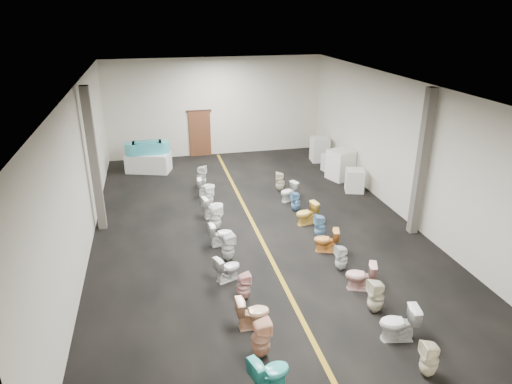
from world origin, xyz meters
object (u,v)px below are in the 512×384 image
toilet_left_8 (213,207)px  toilet_right_3 (360,276)px  bathtub (147,147)px  appliance_crate_d (320,149)px  toilet_left_6 (221,234)px  toilet_left_11 (201,176)px  appliance_crate_c (332,163)px  toilet_left_7 (215,218)px  toilet_right_2 (376,296)px  toilet_right_0 (429,359)px  appliance_crate_a (355,180)px  toilet_left_5 (228,247)px  toilet_left_3 (244,287)px  toilet_left_4 (227,268)px  toilet_left_9 (209,196)px  toilet_right_1 (398,323)px  toilet_right_4 (341,258)px  toilet_left_10 (206,187)px  toilet_right_9 (289,192)px  toilet_right_5 (326,240)px  toilet_right_6 (320,226)px  toilet_left_1 (261,339)px  toilet_right_7 (307,213)px  toilet_right_8 (296,201)px  toilet_right_10 (280,182)px  display_table (149,162)px  toilet_left_0 (270,373)px  appliance_crate_b (341,165)px

toilet_left_8 → toilet_right_3: bearing=-161.7°
bathtub → appliance_crate_d: bathtub is taller
toilet_left_6 → toilet_left_11: 4.93m
appliance_crate_c → bathtub: bearing=167.2°
toilet_left_7 → toilet_right_2: bearing=-169.7°
toilet_right_0 → toilet_right_3: (-0.02, 2.97, -0.01)m
appliance_crate_a → toilet_left_5: appliance_crate_a is taller
appliance_crate_c → toilet_right_0: size_ratio=0.98×
toilet_left_3 → toilet_left_4: toilet_left_3 is taller
toilet_left_6 → toilet_left_7: size_ratio=0.84×
toilet_left_9 → toilet_left_11: 1.96m
toilet_right_1 → toilet_right_4: size_ratio=1.12×
toilet_left_11 → toilet_right_2: (2.97, -8.91, 0.00)m
toilet_left_8 → toilet_left_9: size_ratio=0.98×
toilet_left_6 → toilet_left_10: bearing=-6.6°
toilet_left_6 → toilet_right_9: size_ratio=1.02×
toilet_left_7 → toilet_right_0: 7.66m
toilet_right_2 → appliance_crate_c: bearing=161.9°
toilet_right_5 → toilet_left_3: bearing=-39.9°
toilet_left_5 → toilet_left_6: (-0.06, 0.91, -0.05)m
bathtub → toilet_left_7: bearing=-72.5°
toilet_left_4 → toilet_left_6: (0.13, 1.90, 0.00)m
toilet_left_7 → toilet_right_6: bearing=-132.8°
toilet_left_1 → toilet_left_7: toilet_left_1 is taller
toilet_left_7 → toilet_right_1: bearing=-173.9°
toilet_left_6 → toilet_right_7: 3.02m
toilet_left_4 → toilet_right_0: (3.17, -4.12, 0.03)m
toilet_right_3 → toilet_right_8: toilet_right_3 is taller
toilet_right_1 → toilet_right_6: toilet_right_1 is taller
toilet_left_5 → toilet_right_10: (2.82, 4.63, -0.02)m
appliance_crate_d → display_table: bearing=177.9°
toilet_left_10 → toilet_right_7: bearing=-131.6°
toilet_right_1 → toilet_right_6: bearing=-169.8°
toilet_left_6 → appliance_crate_c: bearing=-51.7°
toilet_left_9 → toilet_right_8: size_ratio=1.07×
toilet_left_0 → toilet_right_2: size_ratio=0.95×
toilet_left_1 → toilet_left_10: bearing=-3.5°
toilet_left_1 → toilet_left_9: (-0.03, 7.76, -0.05)m
toilet_right_10 → appliance_crate_a: bearing=89.9°
appliance_crate_b → toilet_right_0: size_ratio=1.57×
toilet_left_11 → toilet_left_4: bearing=-158.4°
appliance_crate_d → toilet_left_10: (-5.57, -2.93, -0.21)m
toilet_left_9 → toilet_right_9: (2.89, -0.23, -0.03)m
appliance_crate_c → toilet_right_6: 6.23m
display_table → toilet_left_10: (2.07, -3.21, -0.07)m
toilet_right_3 → toilet_right_10: size_ratio=1.00×
appliance_crate_c → toilet_left_6: bearing=-136.2°
toilet_right_9 → toilet_left_5: bearing=-63.0°
toilet_left_1 → toilet_left_6: (-0.05, 4.79, -0.08)m
toilet_left_9 → toilet_right_5: bearing=-150.9°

